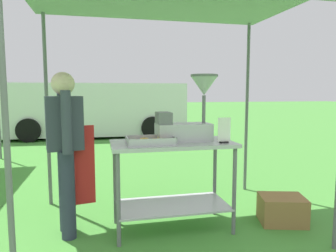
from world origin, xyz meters
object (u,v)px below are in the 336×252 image
at_px(vendor, 66,145).
at_px(van_white, 94,109).
at_px(donut_cart, 172,166).
at_px(menu_sign, 224,132).
at_px(stall_canopy, 170,2).
at_px(donut_tray, 151,141).
at_px(supply_crate, 282,210).
at_px(donut_fryer, 189,115).

relative_size(vendor, van_white, 0.28).
xyz_separation_m(donut_cart, vendor, (-1.05, 0.11, 0.24)).
bearing_deg(menu_sign, donut_cart, 159.93).
distance_m(menu_sign, van_white, 7.57).
relative_size(stall_canopy, donut_cart, 2.33).
bearing_deg(donut_tray, supply_crate, -2.10).
bearing_deg(supply_crate, menu_sign, -176.10).
bearing_deg(menu_sign, donut_fryer, 142.72).
height_order(stall_canopy, donut_tray, stall_canopy).
bearing_deg(donut_fryer, donut_tray, -163.32).
height_order(donut_tray, van_white, van_white).
relative_size(stall_canopy, vendor, 1.79).
relative_size(stall_canopy, van_white, 0.50).
bearing_deg(supply_crate, stall_canopy, 169.22).
distance_m(donut_tray, vendor, 0.83).
bearing_deg(vendor, donut_fryer, -2.82).
bearing_deg(donut_cart, supply_crate, -6.14).
xyz_separation_m(donut_fryer, menu_sign, (0.30, -0.23, -0.16)).
bearing_deg(vendor, supply_crate, -6.08).
bearing_deg(stall_canopy, vendor, 179.39).
relative_size(donut_cart, donut_fryer, 1.81).
xyz_separation_m(donut_cart, donut_tray, (-0.23, -0.08, 0.28)).
bearing_deg(stall_canopy, menu_sign, -29.66).
bearing_deg(stall_canopy, donut_fryer, -14.83).
distance_m(stall_canopy, supply_crate, 2.49).
height_order(vendor, supply_crate, vendor).
relative_size(donut_cart, vendor, 0.77).
xyz_separation_m(menu_sign, vendor, (-1.53, 0.29, -0.12)).
xyz_separation_m(donut_cart, donut_fryer, (0.19, 0.05, 0.52)).
distance_m(donut_tray, donut_fryer, 0.50).
distance_m(vendor, supply_crate, 2.38).
bearing_deg(vendor, stall_canopy, -0.61).
distance_m(donut_cart, donut_fryer, 0.55).
bearing_deg(vendor, donut_cart, -6.02).
distance_m(donut_tray, van_white, 7.37).
relative_size(donut_fryer, supply_crate, 1.25).
height_order(stall_canopy, donut_fryer, stall_canopy).
xyz_separation_m(donut_cart, menu_sign, (0.49, -0.18, 0.36)).
distance_m(stall_canopy, donut_cart, 1.66).
xyz_separation_m(supply_crate, van_white, (-2.05, 7.40, 0.73)).
bearing_deg(donut_tray, stall_canopy, 37.05).
xyz_separation_m(vendor, supply_crate, (2.24, -0.24, -0.76)).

